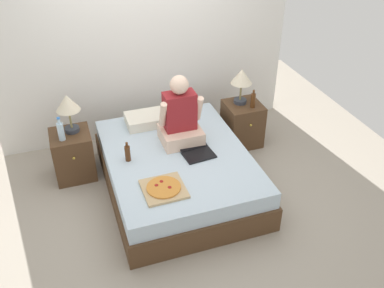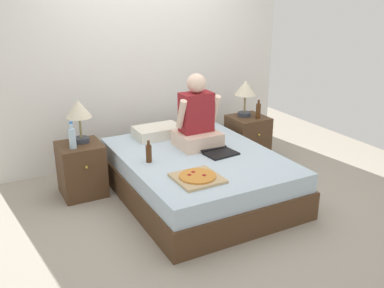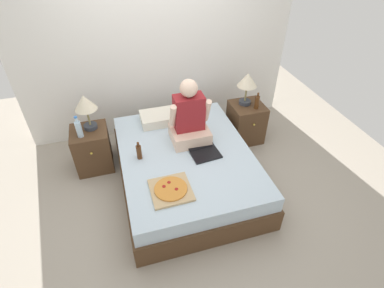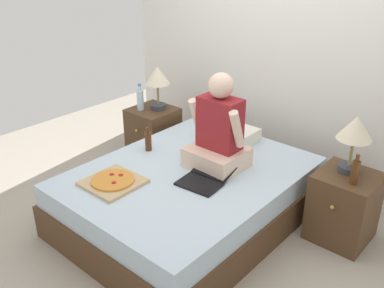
{
  "view_description": "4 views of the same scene",
  "coord_description": "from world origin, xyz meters",
  "px_view_note": "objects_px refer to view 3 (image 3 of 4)",
  "views": [
    {
      "loc": [
        -1.06,
        -3.59,
        3.1
      ],
      "look_at": [
        0.12,
        -0.13,
        0.64
      ],
      "focal_mm": 40.0,
      "sensor_mm": 36.0,
      "label": 1
    },
    {
      "loc": [
        -1.97,
        -3.56,
        2.07
      ],
      "look_at": [
        -0.11,
        -0.08,
        0.62
      ],
      "focal_mm": 40.0,
      "sensor_mm": 36.0,
      "label": 2
    },
    {
      "loc": [
        -0.67,
        -2.55,
        2.68
      ],
      "look_at": [
        0.01,
        -0.22,
        0.76
      ],
      "focal_mm": 28.0,
      "sensor_mm": 36.0,
      "label": 3
    },
    {
      "loc": [
        2.01,
        -2.25,
        2.13
      ],
      "look_at": [
        0.1,
        -0.08,
        0.76
      ],
      "focal_mm": 40.0,
      "sensor_mm": 36.0,
      "label": 4
    }
  ],
  "objects_px": {
    "laptop": "(204,150)",
    "beer_bottle": "(257,102)",
    "bed": "(186,167)",
    "water_bottle": "(79,129)",
    "lamp_on_right_nightstand": "(247,82)",
    "nightstand_right": "(246,122)",
    "nightstand_left": "(93,149)",
    "lamp_on_left_nightstand": "(85,105)",
    "beer_bottle_on_bed": "(139,152)",
    "person_seated": "(189,119)",
    "pizza_box": "(171,190)"
  },
  "relations": [
    {
      "from": "laptop",
      "to": "beer_bottle",
      "type": "bearing_deg",
      "value": 31.4
    },
    {
      "from": "laptop",
      "to": "bed",
      "type": "bearing_deg",
      "value": 165.36
    },
    {
      "from": "laptop",
      "to": "water_bottle",
      "type": "bearing_deg",
      "value": 156.72
    },
    {
      "from": "lamp_on_right_nightstand",
      "to": "nightstand_right",
      "type": "bearing_deg",
      "value": -59.07
    },
    {
      "from": "beer_bottle",
      "to": "nightstand_left",
      "type": "bearing_deg",
      "value": 177.38
    },
    {
      "from": "lamp_on_left_nightstand",
      "to": "beer_bottle_on_bed",
      "type": "xyz_separation_m",
      "value": [
        0.5,
        -0.62,
        -0.33
      ]
    },
    {
      "from": "lamp_on_left_nightstand",
      "to": "beer_bottle_on_bed",
      "type": "relative_size",
      "value": 2.05
    },
    {
      "from": "lamp_on_right_nightstand",
      "to": "person_seated",
      "type": "relative_size",
      "value": 0.58
    },
    {
      "from": "lamp_on_left_nightstand",
      "to": "beer_bottle",
      "type": "bearing_deg",
      "value": -4.01
    },
    {
      "from": "nightstand_right",
      "to": "laptop",
      "type": "xyz_separation_m",
      "value": [
        -0.86,
        -0.66,
        0.21
      ]
    },
    {
      "from": "beer_bottle",
      "to": "person_seated",
      "type": "relative_size",
      "value": 0.29
    },
    {
      "from": "laptop",
      "to": "person_seated",
      "type": "bearing_deg",
      "value": 107.47
    },
    {
      "from": "water_bottle",
      "to": "beer_bottle_on_bed",
      "type": "height_order",
      "value": "water_bottle"
    },
    {
      "from": "lamp_on_right_nightstand",
      "to": "pizza_box",
      "type": "bearing_deg",
      "value": -137.86
    },
    {
      "from": "laptop",
      "to": "beer_bottle_on_bed",
      "type": "height_order",
      "value": "beer_bottle_on_bed"
    },
    {
      "from": "bed",
      "to": "nightstand_right",
      "type": "relative_size",
      "value": 3.5
    },
    {
      "from": "lamp_on_left_nightstand",
      "to": "beer_bottle",
      "type": "distance_m",
      "value": 2.16
    },
    {
      "from": "nightstand_left",
      "to": "lamp_on_right_nightstand",
      "type": "xyz_separation_m",
      "value": [
        2.08,
        0.05,
        0.61
      ]
    },
    {
      "from": "bed",
      "to": "nightstand_right",
      "type": "distance_m",
      "value": 1.22
    },
    {
      "from": "bed",
      "to": "person_seated",
      "type": "bearing_deg",
      "value": 63.87
    },
    {
      "from": "pizza_box",
      "to": "lamp_on_right_nightstand",
      "type": "bearing_deg",
      "value": 42.14
    },
    {
      "from": "lamp_on_right_nightstand",
      "to": "beer_bottle",
      "type": "relative_size",
      "value": 1.96
    },
    {
      "from": "beer_bottle",
      "to": "lamp_on_right_nightstand",
      "type": "bearing_deg",
      "value": 123.69
    },
    {
      "from": "nightstand_right",
      "to": "beer_bottle_on_bed",
      "type": "distance_m",
      "value": 1.7
    },
    {
      "from": "nightstand_right",
      "to": "beer_bottle",
      "type": "xyz_separation_m",
      "value": [
        0.07,
        -0.1,
        0.38
      ]
    },
    {
      "from": "pizza_box",
      "to": "bed",
      "type": "bearing_deg",
      "value": 60.85
    },
    {
      "from": "nightstand_right",
      "to": "laptop",
      "type": "bearing_deg",
      "value": -142.15
    },
    {
      "from": "lamp_on_right_nightstand",
      "to": "laptop",
      "type": "xyz_separation_m",
      "value": [
        -0.83,
        -0.71,
        -0.4
      ]
    },
    {
      "from": "lamp_on_left_nightstand",
      "to": "nightstand_left",
      "type": "bearing_deg",
      "value": -128.63
    },
    {
      "from": "water_bottle",
      "to": "beer_bottle",
      "type": "distance_m",
      "value": 2.26
    },
    {
      "from": "lamp_on_left_nightstand",
      "to": "beer_bottle_on_bed",
      "type": "height_order",
      "value": "lamp_on_left_nightstand"
    },
    {
      "from": "beer_bottle_on_bed",
      "to": "laptop",
      "type": "bearing_deg",
      "value": -7.77
    },
    {
      "from": "nightstand_right",
      "to": "lamp_on_right_nightstand",
      "type": "height_order",
      "value": "lamp_on_right_nightstand"
    },
    {
      "from": "water_bottle",
      "to": "lamp_on_right_nightstand",
      "type": "distance_m",
      "value": 2.18
    },
    {
      "from": "nightstand_right",
      "to": "lamp_on_right_nightstand",
      "type": "relative_size",
      "value": 1.25
    },
    {
      "from": "water_bottle",
      "to": "nightstand_right",
      "type": "xyz_separation_m",
      "value": [
        2.19,
        0.09,
        -0.39
      ]
    },
    {
      "from": "nightstand_left",
      "to": "pizza_box",
      "type": "relative_size",
      "value": 1.38
    },
    {
      "from": "person_seated",
      "to": "nightstand_right",
      "type": "bearing_deg",
      "value": 22.15
    },
    {
      "from": "bed",
      "to": "nightstand_left",
      "type": "relative_size",
      "value": 3.5
    },
    {
      "from": "beer_bottle_on_bed",
      "to": "bed",
      "type": "bearing_deg",
      "value": -5.05
    },
    {
      "from": "lamp_on_left_nightstand",
      "to": "nightstand_right",
      "type": "height_order",
      "value": "lamp_on_left_nightstand"
    },
    {
      "from": "water_bottle",
      "to": "laptop",
      "type": "xyz_separation_m",
      "value": [
        1.34,
        -0.57,
        -0.18
      ]
    },
    {
      "from": "laptop",
      "to": "pizza_box",
      "type": "relative_size",
      "value": 1.09
    },
    {
      "from": "nightstand_left",
      "to": "laptop",
      "type": "xyz_separation_m",
      "value": [
        1.26,
        -0.66,
        0.21
      ]
    },
    {
      "from": "bed",
      "to": "pizza_box",
      "type": "bearing_deg",
      "value": -119.15
    },
    {
      "from": "nightstand_left",
      "to": "person_seated",
      "type": "bearing_deg",
      "value": -18.21
    },
    {
      "from": "lamp_on_right_nightstand",
      "to": "pizza_box",
      "type": "distance_m",
      "value": 1.83
    },
    {
      "from": "person_seated",
      "to": "beer_bottle_on_bed",
      "type": "distance_m",
      "value": 0.69
    },
    {
      "from": "person_seated",
      "to": "laptop",
      "type": "xyz_separation_m",
      "value": [
        0.09,
        -0.28,
        -0.27
      ]
    },
    {
      "from": "beer_bottle",
      "to": "laptop",
      "type": "bearing_deg",
      "value": -148.6
    }
  ]
}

